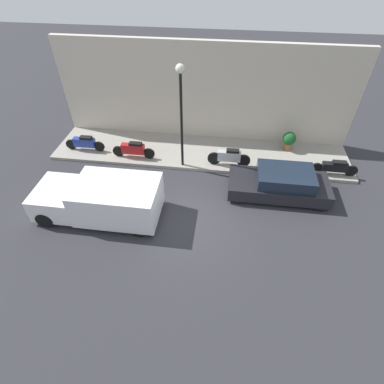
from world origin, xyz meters
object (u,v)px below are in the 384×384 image
(motorcycle_black, at_px, (335,167))
(potted_plant, at_px, (289,140))
(parked_car, at_px, (280,183))
(scooter_silver, at_px, (229,157))
(delivery_van, at_px, (100,199))
(motorcycle_red, at_px, (133,149))
(motorcycle_blue, at_px, (85,143))
(streetlamp, at_px, (181,100))

(motorcycle_black, bearing_deg, potted_plant, 45.27)
(parked_car, xyz_separation_m, scooter_silver, (1.68, 2.25, 0.03))
(delivery_van, bearing_deg, motorcycle_black, -69.18)
(parked_car, xyz_separation_m, motorcycle_red, (1.72, 7.00, 0.01))
(motorcycle_blue, bearing_deg, motorcycle_black, -92.11)
(motorcycle_red, relative_size, streetlamp, 0.45)
(scooter_silver, distance_m, motorcycle_blue, 7.42)
(scooter_silver, relative_size, potted_plant, 2.10)
(delivery_van, height_order, motorcycle_black, delivery_van)
(streetlamp, bearing_deg, scooter_silver, -83.20)
(parked_car, distance_m, scooter_silver, 2.81)
(parked_car, xyz_separation_m, motorcycle_blue, (2.02, 9.67, -0.02))
(streetlamp, xyz_separation_m, potted_plant, (2.04, -5.22, -2.77))
(delivery_van, height_order, motorcycle_red, delivery_van)
(parked_car, distance_m, motorcycle_red, 7.21)
(scooter_silver, bearing_deg, motorcycle_black, -91.28)
(delivery_van, distance_m, motorcycle_black, 10.57)
(motorcycle_red, height_order, motorcycle_blue, motorcycle_red)
(parked_car, xyz_separation_m, potted_plant, (3.46, -0.73, 0.10))
(motorcycle_black, height_order, potted_plant, potted_plant)
(delivery_van, distance_m, motorcycle_red, 3.92)
(parked_car, relative_size, motorcycle_red, 2.00)
(streetlamp, bearing_deg, motorcycle_blue, 83.28)
(delivery_van, distance_m, scooter_silver, 6.31)
(scooter_silver, bearing_deg, parked_car, -126.68)
(parked_car, distance_m, motorcycle_blue, 9.88)
(motorcycle_black, bearing_deg, scooter_silver, 88.72)
(delivery_van, height_order, motorcycle_blue, delivery_van)
(motorcycle_blue, height_order, motorcycle_black, motorcycle_blue)
(streetlamp, bearing_deg, motorcycle_red, 82.97)
(scooter_silver, bearing_deg, motorcycle_red, 89.48)
(parked_car, xyz_separation_m, motorcycle_black, (1.57, -2.64, -0.05))
(motorcycle_red, relative_size, motorcycle_blue, 1.04)
(scooter_silver, bearing_deg, potted_plant, -59.23)
(delivery_van, distance_m, potted_plant, 9.76)
(parked_car, relative_size, delivery_van, 0.86)
(motorcycle_red, xyz_separation_m, potted_plant, (1.73, -7.73, 0.10))
(motorcycle_red, height_order, motorcycle_black, motorcycle_red)
(delivery_van, height_order, streetlamp, streetlamp)
(scooter_silver, distance_m, motorcycle_black, 4.89)
(parked_car, relative_size, motorcycle_blue, 2.08)
(scooter_silver, relative_size, motorcycle_red, 0.96)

